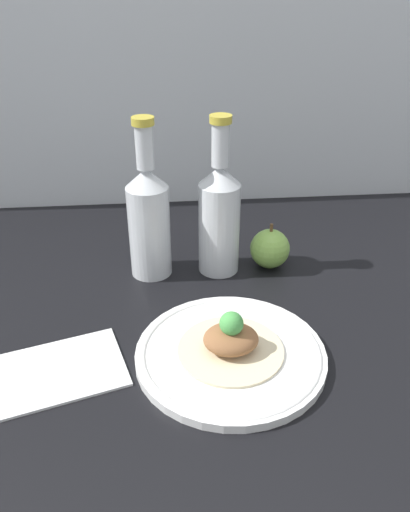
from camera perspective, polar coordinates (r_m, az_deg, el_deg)
ground_plane at (r=73.93cm, az=5.03°, el=-11.33°), size 180.00×110.00×4.00cm
wall_backsplash at (r=108.85cm, az=0.83°, el=26.42°), size 180.00×3.00×80.00cm
plate at (r=69.91cm, az=2.93°, el=-11.05°), size 26.19×26.19×1.54cm
plated_food at (r=68.44cm, az=2.98°, el=-9.61°), size 14.58×14.58×6.31cm
cider_bottle_left at (r=84.14cm, az=-6.45°, el=4.35°), size 7.08×7.08×27.39cm
cider_bottle_right at (r=84.64cm, az=1.64°, el=4.70°), size 7.08×7.08×27.39cm
apple at (r=89.45cm, az=7.43°, el=0.85°), size 7.05×7.05×8.40cm
napkin at (r=70.75cm, az=-16.03°, el=-12.31°), size 19.01×16.44×0.80cm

